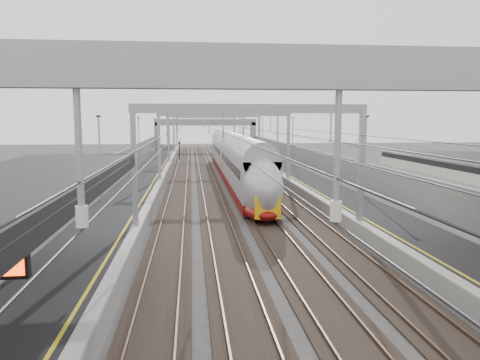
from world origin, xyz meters
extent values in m
cube|color=black|center=(-8.00, 45.00, 0.50)|extent=(4.00, 120.00, 1.00)
cube|color=black|center=(8.00, 45.00, 0.50)|extent=(4.00, 120.00, 1.00)
cube|color=black|center=(-4.50, 45.00, 0.04)|extent=(2.40, 140.00, 0.08)
cube|color=brown|center=(-5.22, 45.00, 0.13)|extent=(0.07, 140.00, 0.14)
cube|color=brown|center=(-3.78, 45.00, 0.13)|extent=(0.07, 140.00, 0.14)
cube|color=black|center=(-1.50, 45.00, 0.04)|extent=(2.40, 140.00, 0.08)
cube|color=brown|center=(-2.22, 45.00, 0.13)|extent=(0.07, 140.00, 0.14)
cube|color=brown|center=(-0.78, 45.00, 0.13)|extent=(0.07, 140.00, 0.14)
cube|color=black|center=(1.50, 45.00, 0.04)|extent=(2.40, 140.00, 0.08)
cube|color=brown|center=(0.78, 45.00, 0.13)|extent=(0.07, 140.00, 0.14)
cube|color=brown|center=(2.22, 45.00, 0.13)|extent=(0.07, 140.00, 0.14)
cube|color=black|center=(4.50, 45.00, 0.04)|extent=(2.40, 140.00, 0.08)
cube|color=brown|center=(3.78, 45.00, 0.13)|extent=(0.07, 140.00, 0.14)
cube|color=brown|center=(5.22, 45.00, 0.13)|extent=(0.07, 140.00, 0.14)
cube|color=#909399|center=(0.00, 2.00, 7.35)|extent=(13.00, 0.25, 0.50)
cube|color=#909399|center=(-6.30, 22.00, 4.30)|extent=(0.28, 0.28, 6.60)
cube|color=#909399|center=(6.30, 22.00, 4.30)|extent=(0.28, 0.28, 6.60)
cube|color=#909399|center=(0.00, 22.00, 7.35)|extent=(13.00, 0.25, 0.50)
cube|color=#909399|center=(-6.30, 42.00, 4.30)|extent=(0.28, 0.28, 6.60)
cube|color=#909399|center=(6.30, 42.00, 4.30)|extent=(0.28, 0.28, 6.60)
cube|color=#909399|center=(0.00, 42.00, 7.35)|extent=(13.00, 0.25, 0.50)
cube|color=#909399|center=(-6.30, 62.00, 4.30)|extent=(0.28, 0.28, 6.60)
cube|color=#909399|center=(6.30, 62.00, 4.30)|extent=(0.28, 0.28, 6.60)
cube|color=#909399|center=(0.00, 62.00, 7.35)|extent=(13.00, 0.25, 0.50)
cube|color=#909399|center=(-6.30, 82.00, 4.30)|extent=(0.28, 0.28, 6.60)
cube|color=#909399|center=(6.30, 82.00, 4.30)|extent=(0.28, 0.28, 6.60)
cube|color=#909399|center=(0.00, 82.00, 7.35)|extent=(13.00, 0.25, 0.50)
cube|color=#909399|center=(-6.30, 100.00, 4.30)|extent=(0.28, 0.28, 6.60)
cube|color=#909399|center=(6.30, 100.00, 4.30)|extent=(0.28, 0.28, 6.60)
cube|color=#909399|center=(0.00, 100.00, 7.35)|extent=(13.00, 0.25, 0.50)
cylinder|color=#262628|center=(-4.50, 50.00, 5.50)|extent=(0.03, 140.00, 0.03)
cylinder|color=#262628|center=(-1.50, 50.00, 5.50)|extent=(0.03, 140.00, 0.03)
cylinder|color=#262628|center=(1.50, 50.00, 5.50)|extent=(0.03, 140.00, 0.03)
cylinder|color=#262628|center=(4.50, 50.00, 5.50)|extent=(0.03, 140.00, 0.03)
cylinder|color=black|center=(-9.70, 14.00, 3.00)|extent=(0.20, 0.20, 4.00)
cube|color=slate|center=(0.00, 100.00, 6.20)|extent=(22.00, 2.20, 1.40)
cube|color=slate|center=(-10.50, 100.00, 3.10)|extent=(1.00, 2.20, 6.20)
cube|color=slate|center=(10.50, 100.00, 3.10)|extent=(1.00, 2.20, 6.20)
cube|color=slate|center=(-11.20, 45.00, 1.60)|extent=(0.30, 120.00, 3.20)
cube|color=slate|center=(11.20, 45.00, 1.60)|extent=(0.30, 120.00, 3.20)
cube|color=maroon|center=(1.50, 38.66, 0.59)|extent=(2.66, 22.62, 0.79)
cube|color=#9B9BA0|center=(1.50, 38.66, 2.46)|extent=(2.66, 22.62, 2.95)
cube|color=black|center=(1.50, 30.74, 0.28)|extent=(1.97, 2.36, 0.49)
cube|color=maroon|center=(1.50, 61.67, 0.59)|extent=(2.66, 22.62, 0.79)
cube|color=#9B9BA0|center=(1.50, 61.67, 2.46)|extent=(2.66, 22.62, 2.95)
cube|color=black|center=(1.50, 53.76, 0.28)|extent=(1.97, 2.36, 0.49)
ellipsoid|color=#9B9BA0|center=(1.50, 27.15, 2.17)|extent=(2.66, 5.11, 4.13)
cube|color=#EFAF0C|center=(1.50, 25.04, 1.28)|extent=(1.67, 0.12, 1.48)
cube|color=black|center=(1.50, 25.48, 2.76)|extent=(1.57, 0.57, 0.92)
cylinder|color=black|center=(-5.20, 75.74, 1.50)|extent=(0.12, 0.12, 3.00)
cube|color=black|center=(-5.20, 75.74, 3.10)|extent=(0.32, 0.22, 0.75)
sphere|color=#0CE526|center=(-5.20, 75.61, 3.25)|extent=(0.16, 0.16, 0.16)
cylinder|color=black|center=(3.20, 68.90, 1.50)|extent=(0.12, 0.12, 3.00)
cube|color=black|center=(3.20, 68.90, 3.10)|extent=(0.32, 0.22, 0.75)
sphere|color=red|center=(3.20, 68.77, 3.25)|extent=(0.16, 0.16, 0.16)
cylinder|color=black|center=(5.40, 76.78, 1.50)|extent=(0.12, 0.12, 3.00)
cube|color=black|center=(5.40, 76.78, 3.10)|extent=(0.32, 0.22, 0.75)
sphere|color=red|center=(5.40, 76.65, 3.25)|extent=(0.16, 0.16, 0.16)
camera|label=1|loc=(-3.24, -3.43, 6.75)|focal=35.00mm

